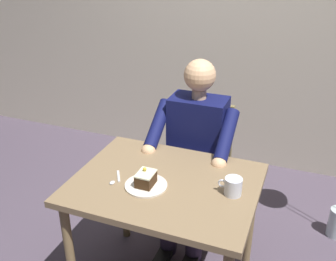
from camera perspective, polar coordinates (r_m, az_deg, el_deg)
name	(u,v)px	position (r m, az deg, el deg)	size (l,w,h in m)	color
dining_table	(165,196)	(2.12, -0.41, -9.70)	(0.97, 0.76, 0.75)	#7D6447
chair	(200,162)	(2.74, 4.80, -4.63)	(0.42, 0.42, 0.91)	brown
seated_person	(194,154)	(2.52, 3.79, -3.42)	(0.53, 0.58, 1.27)	#0F1345
dessert_plate	(146,185)	(2.03, -3.26, -8.07)	(0.22, 0.22, 0.01)	silver
cake_slice	(146,179)	(2.00, -3.29, -7.09)	(0.09, 0.11, 0.09)	#392311
coffee_cup	(233,186)	(1.97, 9.55, -8.08)	(0.12, 0.09, 0.09)	silver
dessert_spoon	(115,180)	(2.09, -7.79, -7.18)	(0.07, 0.14, 0.01)	silver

